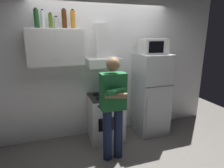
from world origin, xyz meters
TOP-DOWN VIEW (x-y plane):
  - ground_plane at (0.00, 0.00)m, footprint 7.00×7.00m
  - back_wall_tiled at (0.00, 0.60)m, footprint 4.80×0.10m
  - upper_cabinet at (-0.85, 0.37)m, footprint 0.90×0.37m
  - stove_oven at (-0.05, 0.25)m, footprint 0.60×0.62m
  - range_hood at (-0.05, 0.38)m, footprint 0.60×0.44m
  - refrigerator at (0.90, 0.25)m, footprint 0.60×0.62m
  - microwave at (0.90, 0.27)m, footprint 0.48×0.37m
  - person_standing at (-0.10, -0.36)m, footprint 0.38×0.33m
  - cooking_pot at (0.08, 0.13)m, footprint 0.30×0.20m
  - bottle_rum_dark at (-0.69, 0.39)m, footprint 0.08×0.08m
  - bottle_olive_oil at (-0.90, 0.38)m, footprint 0.06×0.06m
  - bottle_vodka_clear at (-1.01, 0.41)m, footprint 0.07×0.07m
  - bottle_wine_green at (-1.11, 0.41)m, footprint 0.07×0.07m
  - bottle_canister_steel at (-0.81, 0.40)m, footprint 0.08×0.08m
  - bottle_liquor_amber at (-0.55, 0.40)m, footprint 0.07×0.07m

SIDE VIEW (x-z plane):
  - ground_plane at x=0.00m, z-range 0.00..0.00m
  - stove_oven at x=-0.05m, z-range 0.00..0.87m
  - refrigerator at x=0.90m, z-range 0.00..1.60m
  - person_standing at x=-0.10m, z-range 0.08..1.72m
  - cooking_pot at x=0.08m, z-range 0.87..0.98m
  - back_wall_tiled at x=0.00m, z-range 0.00..2.70m
  - range_hood at x=-0.05m, z-range 1.22..1.97m
  - microwave at x=0.90m, z-range 1.60..1.88m
  - upper_cabinet at x=-0.85m, z-range 1.45..2.05m
  - bottle_canister_steel at x=-0.81m, z-range 2.04..2.24m
  - bottle_olive_oil at x=-0.90m, z-range 2.04..2.28m
  - bottle_vodka_clear at x=-1.01m, z-range 2.04..2.33m
  - bottle_wine_green at x=-1.11m, z-range 2.04..2.35m
  - bottle_liquor_amber at x=-0.55m, z-range 2.04..2.35m
  - bottle_rum_dark at x=-0.69m, z-range 2.04..2.35m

